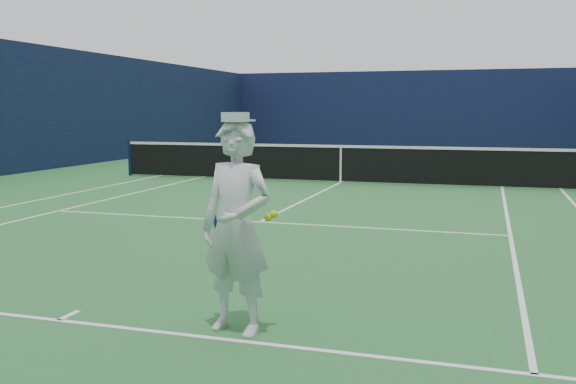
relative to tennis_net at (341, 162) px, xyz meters
name	(u,v)px	position (x,y,z in m)	size (l,w,h in m)	color
ground	(341,183)	(0.00, 0.00, -0.55)	(80.00, 80.00, 0.00)	#26652F
court_markings	(341,182)	(0.00, 0.00, -0.55)	(11.03, 23.83, 0.01)	white
windscreen_fence	(341,107)	(0.00, 0.00, 1.45)	(20.12, 36.12, 4.00)	#0E1334
tennis_net	(341,162)	(0.00, 0.00, 0.00)	(12.88, 0.09, 1.07)	#141E4C
tennis_player	(236,227)	(1.68, -11.65, 0.38)	(0.76, 0.61, 1.91)	white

